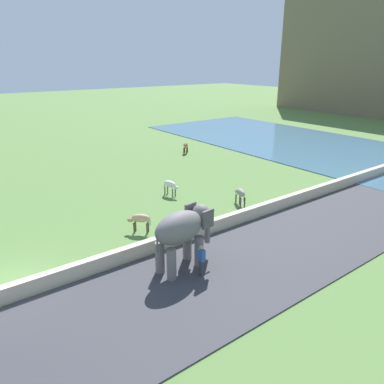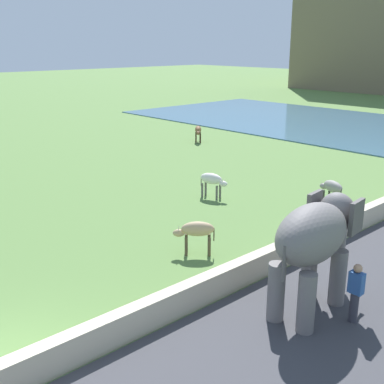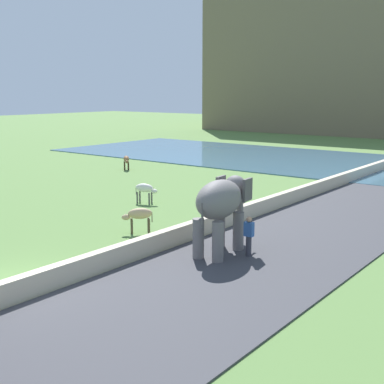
{
  "view_description": "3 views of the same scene",
  "coord_description": "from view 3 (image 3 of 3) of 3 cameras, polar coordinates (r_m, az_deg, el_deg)",
  "views": [
    {
      "loc": [
        16.02,
        -1.7,
        9.53
      ],
      "look_at": [
        -0.85,
        10.85,
        1.89
      ],
      "focal_mm": 34.01,
      "sensor_mm": 36.0,
      "label": 1
    },
    {
      "loc": [
        9.83,
        -3.03,
        6.81
      ],
      "look_at": [
        -2.5,
        8.32,
        1.72
      ],
      "focal_mm": 46.04,
      "sensor_mm": 36.0,
      "label": 2
    },
    {
      "loc": [
        14.56,
        -9.15,
        6.33
      ],
      "look_at": [
        -0.41,
        10.18,
        1.57
      ],
      "focal_mm": 48.53,
      "sensor_mm": 36.0,
      "label": 3
    }
  ],
  "objects": [
    {
      "name": "cow_grey",
      "position": [
        29.4,
        5.0,
        0.21
      ],
      "size": [
        1.42,
        0.77,
        1.15
      ],
      "color": "gray",
      "rests_on": "ground"
    },
    {
      "name": "lake",
      "position": [
        52.76,
        4.69,
        4.14
      ],
      "size": [
        36.0,
        18.0,
        0.08
      ],
      "primitive_type": "cube",
      "color": "#426B84",
      "rests_on": "ground"
    },
    {
      "name": "ground_plane",
      "position": [
        18.32,
        -19.1,
        -9.82
      ],
      "size": [
        220.0,
        220.0,
        0.0
      ],
      "primitive_type": "plane",
      "color": "#567A3D"
    },
    {
      "name": "elephant",
      "position": [
        20.22,
        3.29,
        -1.25
      ],
      "size": [
        1.73,
        3.55,
        2.99
      ],
      "color": "slate",
      "rests_on": "ground"
    },
    {
      "name": "road_surface",
      "position": [
        31.32,
        19.19,
        -1.2
      ],
      "size": [
        7.0,
        120.0,
        0.06
      ],
      "primitive_type": "cube",
      "color": "#38383D",
      "rests_on": "ground"
    },
    {
      "name": "person_beside_elephant",
      "position": [
        20.11,
        6.26,
        -4.79
      ],
      "size": [
        0.36,
        0.22,
        1.63
      ],
      "color": "#33333D",
      "rests_on": "ground"
    },
    {
      "name": "cow_brown",
      "position": [
        42.73,
        -7.23,
        3.55
      ],
      "size": [
        1.25,
        1.19,
        1.15
      ],
      "color": "brown",
      "rests_on": "ground"
    },
    {
      "name": "cow_tan",
      "position": [
        23.56,
        -5.86,
        -2.52
      ],
      "size": [
        1.19,
        1.24,
        1.15
      ],
      "color": "tan",
      "rests_on": "ground"
    },
    {
      "name": "barrier_wall",
      "position": [
        30.84,
        11.33,
        -0.31
      ],
      "size": [
        0.4,
        110.0,
        0.77
      ],
      "primitive_type": "cube",
      "color": "beige",
      "rests_on": "ground"
    },
    {
      "name": "cow_white",
      "position": [
        29.73,
        -5.17,
        0.33
      ],
      "size": [
        1.42,
        0.7,
        1.15
      ],
      "color": "silver",
      "rests_on": "ground"
    }
  ]
}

